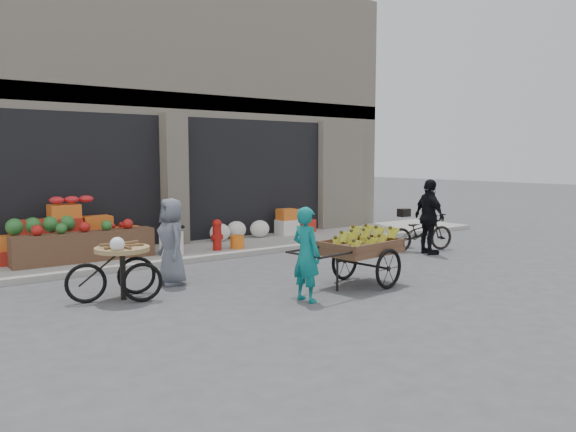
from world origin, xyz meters
TOP-DOWN VIEW (x-y plane):
  - ground at (0.00, 0.00)m, footprint 80.00×80.00m
  - sidewalk at (0.00, 4.10)m, footprint 18.00×2.20m
  - building at (0.00, 8.03)m, footprint 14.00×6.45m
  - fruit_display at (-2.48, 4.38)m, footprint 3.10×1.12m
  - pineapple_bin at (-0.75, 3.60)m, footprint 0.52×0.52m
  - fire_hydrant at (0.35, 3.55)m, footprint 0.22×0.22m
  - orange_bucket at (0.85, 3.50)m, footprint 0.32×0.32m
  - right_bay_goods at (2.61, 4.70)m, footprint 3.35×0.60m
  - seated_person at (-0.35, 4.20)m, footprint 0.51×0.43m
  - banana_cart at (0.81, -0.59)m, footprint 2.42×1.22m
  - vendor_woman at (-0.56, -0.86)m, footprint 0.41×0.57m
  - tricycle_cart at (-2.81, 0.93)m, footprint 1.46×1.00m
  - vendor_grey at (-1.73, 1.45)m, footprint 0.54×0.78m
  - bicycle at (4.54, 1.18)m, footprint 1.81×1.03m
  - cyclist at (4.34, 0.78)m, footprint 0.67×1.09m

SIDE VIEW (x-z plane):
  - ground at x=0.00m, z-range 0.00..0.00m
  - sidewalk at x=0.00m, z-range 0.00..0.12m
  - orange_bucket at x=0.85m, z-range 0.12..0.42m
  - pineapple_bin at x=-0.75m, z-range 0.12..0.62m
  - right_bay_goods at x=2.61m, z-range 0.06..0.76m
  - bicycle at x=4.54m, z-range 0.00..0.90m
  - fire_hydrant at x=0.35m, z-range 0.15..0.86m
  - tricycle_cart at x=-2.81m, z-range 0.09..1.04m
  - seated_person at x=-0.35m, z-range 0.12..1.05m
  - fruit_display at x=-2.48m, z-range 0.05..1.29m
  - banana_cart at x=0.81m, z-range 0.22..1.19m
  - vendor_woman at x=-0.56m, z-range 0.00..1.47m
  - vendor_grey at x=-1.73m, z-range 0.00..1.52m
  - cyclist at x=4.34m, z-range 0.00..1.73m
  - building at x=0.00m, z-range -0.13..6.87m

